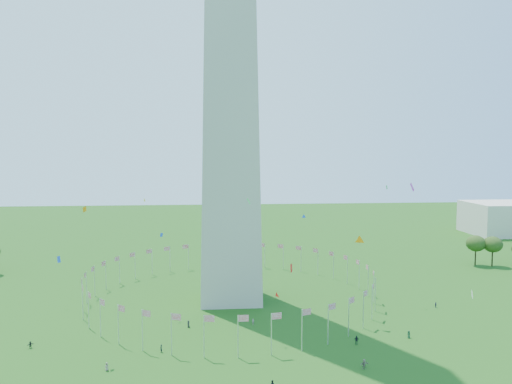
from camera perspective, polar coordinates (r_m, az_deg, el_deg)
ground at (r=98.73m, az=-1.74°, el=-20.70°), size 600.00×600.00×0.00m
flag_ring at (r=144.15m, az=-2.90°, el=-10.48°), size 80.24×80.24×9.00m
crowd at (r=99.21m, az=6.14°, el=-20.03°), size 100.31×73.21×1.97m
kites_aloft at (r=118.42m, az=2.47°, el=-6.01°), size 96.95×75.96×28.31m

